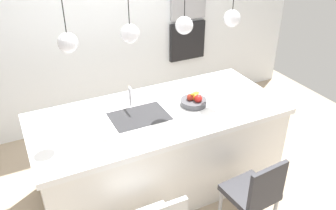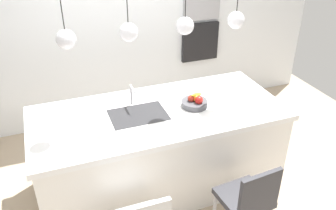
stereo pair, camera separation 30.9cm
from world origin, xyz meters
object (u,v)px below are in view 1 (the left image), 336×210
fruit_bowl (194,100)px  oven (187,41)px  chair_middle (255,192)px  microwave (188,7)px

fruit_bowl → oven: oven is taller
fruit_bowl → chair_middle: bearing=-83.1°
fruit_bowl → chair_middle: fruit_bowl is taller
fruit_bowl → oven: 1.81m
microwave → oven: microwave is taller
microwave → oven: (0.00, 0.00, -0.50)m
chair_middle → oven: bearing=74.8°
oven → microwave: bearing=0.0°
microwave → chair_middle: size_ratio=0.64×
fruit_bowl → microwave: (0.81, 1.61, 0.51)m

